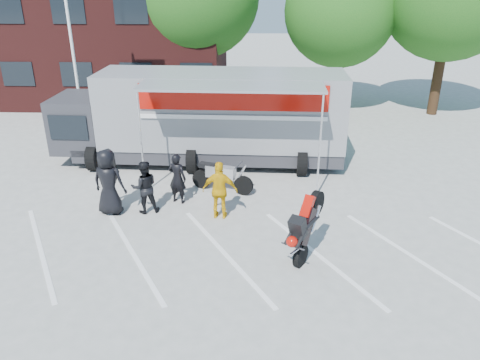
# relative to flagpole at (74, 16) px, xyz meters

# --- Properties ---
(ground) EXTENTS (100.00, 100.00, 0.00)m
(ground) POSITION_rel_flagpole_xyz_m (6.24, -10.00, -5.05)
(ground) COLOR #ACACA6
(ground) RESTS_ON ground
(parking_bay_lines) EXTENTS (18.09, 13.33, 0.01)m
(parking_bay_lines) POSITION_rel_flagpole_xyz_m (6.24, -9.00, -5.05)
(parking_bay_lines) COLOR white
(parking_bay_lines) RESTS_ON ground
(office_building) EXTENTS (18.00, 8.00, 7.00)m
(office_building) POSITION_rel_flagpole_xyz_m (-3.76, 8.00, -1.55)
(office_building) COLOR #441715
(office_building) RESTS_ON ground
(flagpole) EXTENTS (1.61, 0.12, 8.00)m
(flagpole) POSITION_rel_flagpole_xyz_m (0.00, 0.00, 0.00)
(flagpole) COLOR white
(flagpole) RESTS_ON ground
(tree_mid) EXTENTS (5.44, 5.44, 7.68)m
(tree_mid) POSITION_rel_flagpole_xyz_m (11.24, 5.00, -0.11)
(tree_mid) COLOR #382314
(tree_mid) RESTS_ON ground
(transporter_truck) EXTENTS (10.87, 5.46, 3.41)m
(transporter_truck) POSITION_rel_flagpole_xyz_m (5.47, -2.64, -5.05)
(transporter_truck) COLOR gray
(transporter_truck) RESTS_ON ground
(parked_motorcycle) EXTENTS (2.28, 1.38, 1.13)m
(parked_motorcycle) POSITION_rel_flagpole_xyz_m (6.13, -5.23, -5.05)
(parked_motorcycle) COLOR silver
(parked_motorcycle) RESTS_ON ground
(stunt_bike_rider) EXTENTS (1.52, 1.81, 1.93)m
(stunt_bike_rider) POSITION_rel_flagpole_xyz_m (8.65, -8.94, -5.05)
(stunt_bike_rider) COLOR black
(stunt_bike_rider) RESTS_ON ground
(spectator_leather_a) EXTENTS (1.10, 0.84, 2.01)m
(spectator_leather_a) POSITION_rel_flagpole_xyz_m (2.92, -6.86, -4.05)
(spectator_leather_a) COLOR black
(spectator_leather_a) RESTS_ON ground
(spectator_leather_b) EXTENTS (0.69, 0.56, 1.62)m
(spectator_leather_b) POSITION_rel_flagpole_xyz_m (4.80, -6.07, -4.25)
(spectator_leather_b) COLOR black
(spectator_leather_b) RESTS_ON ground
(spectator_leather_c) EXTENTS (0.94, 0.83, 1.63)m
(spectator_leather_c) POSITION_rel_flagpole_xyz_m (3.94, -6.76, -4.24)
(spectator_leather_c) COLOR black
(spectator_leather_c) RESTS_ON ground
(spectator_hivis) EXTENTS (1.05, 0.51, 1.74)m
(spectator_hivis) POSITION_rel_flagpole_xyz_m (6.19, -7.04, -4.18)
(spectator_hivis) COLOR #EAB20C
(spectator_hivis) RESTS_ON ground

